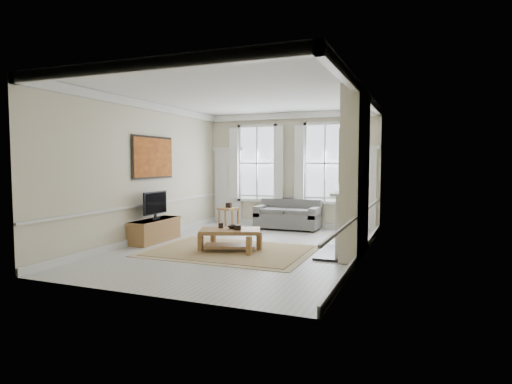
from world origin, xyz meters
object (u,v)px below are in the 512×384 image
at_px(side_table, 229,211).
at_px(tv_stand, 155,230).
at_px(coffee_table, 230,233).
at_px(sofa, 288,217).

distance_m(side_table, tv_stand, 2.70).
height_order(coffee_table, tv_stand, tv_stand).
bearing_deg(coffee_table, tv_stand, 149.40).
bearing_deg(coffee_table, side_table, 94.35).
xyz_separation_m(sofa, coffee_table, (-0.24, -3.45, 0.04)).
bearing_deg(tv_stand, coffee_table, -9.12).
xyz_separation_m(sofa, tv_stand, (-2.43, -3.10, -0.08)).
distance_m(sofa, coffee_table, 3.46).
bearing_deg(sofa, side_table, -162.77).
height_order(sofa, tv_stand, sofa).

